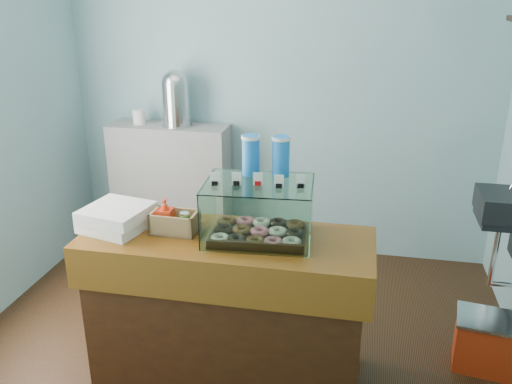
% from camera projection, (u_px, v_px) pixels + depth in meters
% --- Properties ---
extents(ground, '(3.50, 3.50, 0.00)m').
position_uv_depth(ground, '(239.00, 347.00, 3.49)').
color(ground, black).
rests_on(ground, ground).
extents(room_shell, '(3.54, 3.04, 2.82)m').
position_uv_depth(room_shell, '(240.00, 80.00, 2.89)').
color(room_shell, '#77A7AE').
rests_on(room_shell, ground).
extents(counter, '(1.60, 0.60, 0.90)m').
position_uv_depth(counter, '(228.00, 307.00, 3.09)').
color(counter, '#3E1E0C').
rests_on(counter, ground).
extents(back_shelf, '(1.00, 0.32, 1.10)m').
position_uv_depth(back_shelf, '(172.00, 188.00, 4.67)').
color(back_shelf, gray).
rests_on(back_shelf, ground).
extents(display_case, '(0.60, 0.46, 0.53)m').
position_uv_depth(display_case, '(260.00, 206.00, 2.91)').
color(display_case, black).
rests_on(display_case, counter).
extents(condiment_crate, '(0.25, 0.16, 0.19)m').
position_uv_depth(condiment_crate, '(173.00, 221.00, 2.98)').
color(condiment_crate, tan).
rests_on(condiment_crate, counter).
extents(pastry_boxes, '(0.40, 0.41, 0.13)m').
position_uv_depth(pastry_boxes, '(117.00, 217.00, 3.03)').
color(pastry_boxes, white).
rests_on(pastry_boxes, counter).
extents(coffee_urn, '(0.25, 0.25, 0.46)m').
position_uv_depth(coffee_urn, '(176.00, 97.00, 4.37)').
color(coffee_urn, silver).
rests_on(coffee_urn, back_shelf).
extents(red_cooler, '(0.42, 0.34, 0.34)m').
position_uv_depth(red_cooler, '(487.00, 342.00, 3.26)').
color(red_cooler, red).
rests_on(red_cooler, ground).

